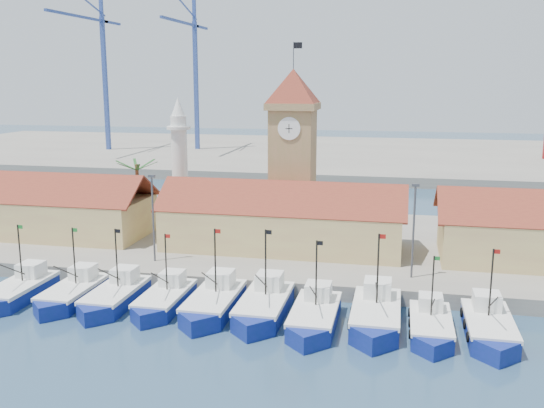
% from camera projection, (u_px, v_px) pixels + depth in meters
% --- Properties ---
extents(ground, '(400.00, 400.00, 0.00)m').
position_uv_depth(ground, '(236.00, 330.00, 49.22)').
color(ground, navy).
rests_on(ground, ground).
extents(quay, '(140.00, 32.00, 1.50)m').
position_uv_depth(quay, '(289.00, 244.00, 72.07)').
color(quay, gray).
rests_on(quay, ground).
extents(terminal, '(240.00, 80.00, 2.00)m').
position_uv_depth(terminal, '(350.00, 155.00, 154.42)').
color(terminal, gray).
rests_on(terminal, ground).
extents(boat_0, '(3.54, 9.70, 7.34)m').
position_uv_depth(boat_0, '(17.00, 292.00, 55.71)').
color(boat_0, navy).
rests_on(boat_0, ground).
extents(boat_1, '(3.47, 9.51, 7.20)m').
position_uv_depth(boat_1, '(72.00, 295.00, 55.12)').
color(boat_1, navy).
rests_on(boat_1, ground).
extents(boat_2, '(3.53, 9.68, 7.33)m').
position_uv_depth(boat_2, '(114.00, 298.00, 54.23)').
color(boat_2, navy).
rests_on(boat_2, ground).
extents(boat_3, '(3.39, 9.28, 7.03)m').
position_uv_depth(boat_3, '(164.00, 301.00, 53.58)').
color(boat_3, navy).
rests_on(boat_3, ground).
extents(boat_4, '(3.75, 10.27, 7.77)m').
position_uv_depth(boat_4, '(213.00, 304.00, 52.54)').
color(boat_4, navy).
rests_on(boat_4, ground).
extents(boat_5, '(3.81, 10.44, 7.90)m').
position_uv_depth(boat_5, '(263.00, 308.00, 51.74)').
color(boat_5, navy).
rests_on(boat_5, ground).
extents(boat_6, '(3.64, 9.96, 7.54)m').
position_uv_depth(boat_6, '(314.00, 318.00, 49.56)').
color(boat_6, navy).
rests_on(boat_6, ground).
extents(boat_7, '(3.90, 10.69, 8.09)m').
position_uv_depth(boat_7, '(376.00, 317.00, 49.64)').
color(boat_7, navy).
rests_on(boat_7, ground).
extents(boat_8, '(3.24, 8.89, 6.72)m').
position_uv_depth(boat_8, '(431.00, 328.00, 47.87)').
color(boat_8, navy).
rests_on(boat_8, ground).
extents(boat_9, '(3.60, 9.87, 7.47)m').
position_uv_depth(boat_9, '(489.00, 330.00, 47.34)').
color(boat_9, navy).
rests_on(boat_9, ground).
extents(hall_left, '(31.20, 10.13, 7.61)m').
position_uv_depth(hall_left, '(27.00, 213.00, 74.10)').
color(hall_left, '#CCBC70').
rests_on(hall_left, quay).
extents(hall_center, '(27.04, 10.13, 7.61)m').
position_uv_depth(hall_center, '(283.00, 225.00, 67.58)').
color(hall_center, '#CCBC70').
rests_on(hall_center, quay).
extents(clock_tower, '(5.80, 5.80, 22.70)m').
position_uv_depth(clock_tower, '(293.00, 148.00, 71.72)').
color(clock_tower, '#A47B54').
rests_on(clock_tower, quay).
extents(minaret, '(3.00, 3.00, 16.30)m').
position_uv_depth(minaret, '(180.00, 161.00, 77.15)').
color(minaret, silver).
rests_on(minaret, quay).
extents(palm_tree, '(5.60, 5.03, 8.39)m').
position_uv_depth(palm_tree, '(138.00, 190.00, 76.95)').
color(palm_tree, brown).
rests_on(palm_tree, quay).
extents(lamp_posts, '(80.70, 0.25, 9.03)m').
position_uv_depth(lamp_posts, '(273.00, 220.00, 59.32)').
color(lamp_posts, '#3F3F44').
rests_on(lamp_posts, quay).
extents(crane_blue_far, '(1.00, 35.30, 40.53)m').
position_uv_depth(crane_blue_far, '(101.00, 61.00, 152.96)').
color(crane_blue_far, '#304893').
rests_on(crane_blue_far, terminal).
extents(crane_blue_near, '(1.00, 32.35, 39.50)m').
position_uv_depth(crane_blue_near, '(194.00, 64.00, 154.69)').
color(crane_blue_near, '#304893').
rests_on(crane_blue_near, terminal).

